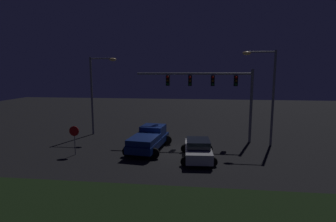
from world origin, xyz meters
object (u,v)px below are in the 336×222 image
car_sedan (198,149)px  street_lamp_right (267,86)px  stop_sign (74,135)px  pickup_truck (149,138)px  street_lamp_left (97,86)px  traffic_signal_gantry (213,86)px

car_sedan → street_lamp_right: (5.63, 4.34, 4.35)m
car_sedan → stop_sign: size_ratio=2.02×
pickup_truck → street_lamp_left: size_ratio=0.73×
traffic_signal_gantry → street_lamp_left: size_ratio=1.34×
street_lamp_right → stop_sign: bearing=-163.6°
pickup_truck → traffic_signal_gantry: bearing=-50.1°
street_lamp_left → street_lamp_right: (15.64, -2.28, 0.20)m
street_lamp_right → traffic_signal_gantry: bearing=168.4°
car_sedan → street_lamp_right: 8.33m
pickup_truck → street_lamp_right: size_ratio=0.70×
car_sedan → traffic_signal_gantry: traffic_signal_gantry is taller
pickup_truck → street_lamp_right: street_lamp_right is taller
street_lamp_right → car_sedan: bearing=-142.4°
pickup_truck → stop_sign: (-5.39, -2.01, 0.56)m
pickup_truck → street_lamp_left: bearing=60.0°
car_sedan → stop_sign: (-9.30, -0.06, 0.82)m
street_lamp_right → stop_sign: (-14.93, -4.39, -3.53)m
car_sedan → street_lamp_left: 12.70m
car_sedan → street_lamp_left: (-10.02, 6.62, 4.15)m
traffic_signal_gantry → street_lamp_right: bearing=-11.6°
pickup_truck → car_sedan: bearing=-109.1°
traffic_signal_gantry → street_lamp_left: street_lamp_left is taller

